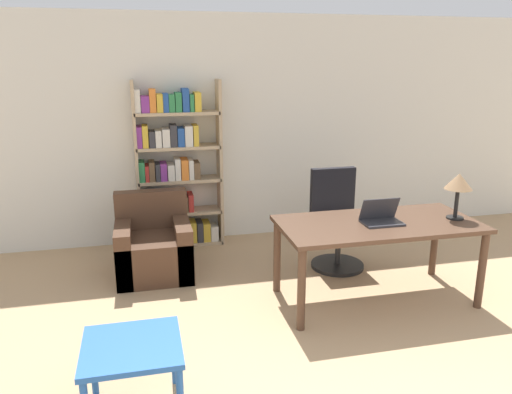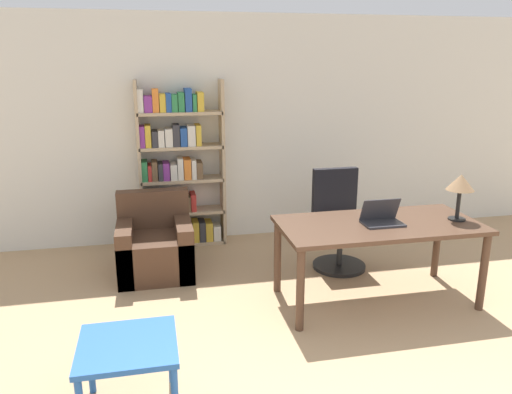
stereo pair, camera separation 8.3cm
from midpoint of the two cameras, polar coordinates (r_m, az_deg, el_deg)
The scene contains 8 objects.
wall_back at distance 6.20m, azimuth 1.22°, elevation 7.79°, with size 8.00×0.06×2.70m.
desk at distance 4.66m, azimuth 14.32°, elevation -3.92°, with size 1.81×0.86×0.76m.
laptop at distance 4.60m, azimuth 14.67°, elevation -2.38°, with size 0.35×0.23×0.22m.
table_lamp at distance 4.86m, azimuth 22.79°, elevation 1.33°, with size 0.25×0.25×0.43m.
office_chair at distance 5.44m, azimuth 9.79°, elevation -3.14°, with size 0.57×0.57×1.05m.
side_table_blue at distance 3.32m, azimuth -13.69°, elevation -16.96°, with size 0.60×0.58×0.49m.
armchair at distance 5.33m, azimuth -11.00°, elevation -5.65°, with size 0.75×0.75×0.83m.
bookshelf at distance 5.94m, azimuth -8.66°, elevation 2.81°, with size 1.00×0.28×1.96m.
Camera 2 is at (-1.37, -1.46, 2.18)m, focal length 35.00 mm.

